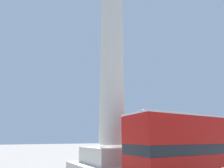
{
  "coord_description": "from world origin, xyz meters",
  "views": [
    {
      "loc": [
        -7.63,
        -12.69,
        2.95
      ],
      "look_at": [
        0.0,
        0.0,
        7.61
      ],
      "focal_mm": 28.0,
      "sensor_mm": 36.0,
      "label": 1
    }
  ],
  "objects_px": {
    "monument_column": "(112,71)",
    "equestrian_statue": "(168,148)",
    "bus_a": "(200,148)",
    "street_lamp": "(145,146)"
  },
  "relations": [
    {
      "from": "equestrian_statue",
      "to": "street_lamp",
      "type": "bearing_deg",
      "value": -129.35
    },
    {
      "from": "monument_column",
      "to": "equestrian_statue",
      "type": "bearing_deg",
      "value": 24.4
    },
    {
      "from": "bus_a",
      "to": "equestrian_statue",
      "type": "xyz_separation_m",
      "value": [
        9.37,
        11.16,
        -0.76
      ]
    },
    {
      "from": "bus_a",
      "to": "equestrian_statue",
      "type": "bearing_deg",
      "value": 53.63
    },
    {
      "from": "bus_a",
      "to": "equestrian_statue",
      "type": "relative_size",
      "value": 1.79
    },
    {
      "from": "equestrian_statue",
      "to": "street_lamp",
      "type": "xyz_separation_m",
      "value": [
        -12.28,
        -9.22,
        0.86
      ]
    },
    {
      "from": "monument_column",
      "to": "street_lamp",
      "type": "xyz_separation_m",
      "value": [
        0.5,
        -3.42,
        -6.37
      ]
    },
    {
      "from": "monument_column",
      "to": "equestrian_statue",
      "type": "height_order",
      "value": "monument_column"
    },
    {
      "from": "monument_column",
      "to": "equestrian_statue",
      "type": "distance_m",
      "value": 15.79
    },
    {
      "from": "equestrian_statue",
      "to": "street_lamp",
      "type": "height_order",
      "value": "equestrian_statue"
    }
  ]
}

